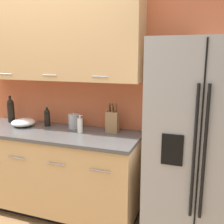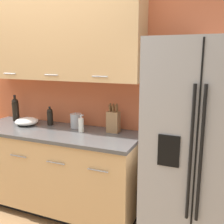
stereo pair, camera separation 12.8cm
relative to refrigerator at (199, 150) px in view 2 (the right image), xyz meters
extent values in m
cube|color=#BC5B38|center=(-1.70, 0.39, 0.38)|extent=(10.00, 0.05, 2.60)
cube|color=tan|center=(-1.48, 0.21, 0.99)|extent=(1.82, 0.32, 0.92)
cylinder|color=#99999E|center=(-2.02, 0.03, 0.59)|extent=(0.16, 0.01, 0.01)
cylinder|color=#99999E|center=(-1.48, 0.03, 0.59)|extent=(0.16, 0.01, 0.01)
cylinder|color=#99999E|center=(-0.93, 0.03, 0.59)|extent=(0.16, 0.01, 0.01)
cube|color=black|center=(-1.48, 0.09, -0.87)|extent=(1.80, 0.54, 0.09)
cube|color=tan|center=(-1.48, 0.05, -0.43)|extent=(1.84, 0.62, 0.80)
cube|color=#4C4C4C|center=(-1.48, 0.03, -0.01)|extent=(1.86, 0.64, 0.03)
cylinder|color=#99999E|center=(-1.70, -0.28, -0.21)|extent=(0.20, 0.01, 0.01)
cylinder|color=#99999E|center=(-1.26, -0.28, -0.21)|extent=(0.20, 0.01, 0.01)
cylinder|color=#99999E|center=(-0.82, -0.28, -0.21)|extent=(0.20, 0.01, 0.01)
cube|color=#9E9EA0|center=(0.00, 0.00, 0.00)|extent=(0.86, 0.71, 1.83)
cube|color=black|center=(0.00, -0.36, 0.00)|extent=(0.01, 0.01, 1.80)
cylinder|color=black|center=(-0.03, -0.37, 0.09)|extent=(0.02, 0.02, 1.01)
cylinder|color=black|center=(0.04, -0.37, 0.09)|extent=(0.02, 0.02, 1.01)
cube|color=black|center=(-0.19, -0.36, 0.09)|extent=(0.16, 0.01, 0.24)
cube|color=olive|center=(-0.87, 0.21, 0.11)|extent=(0.13, 0.09, 0.22)
cylinder|color=brown|center=(-0.90, 0.23, 0.26)|extent=(0.02, 0.04, 0.08)
cylinder|color=brown|center=(-0.90, 0.20, 0.26)|extent=(0.02, 0.03, 0.07)
cylinder|color=brown|center=(-0.87, 0.23, 0.26)|extent=(0.02, 0.03, 0.08)
cylinder|color=brown|center=(-0.87, 0.20, 0.25)|extent=(0.02, 0.03, 0.07)
cylinder|color=brown|center=(-0.83, 0.23, 0.26)|extent=(0.02, 0.04, 0.08)
cylinder|color=brown|center=(-0.83, 0.20, 0.26)|extent=(0.01, 0.03, 0.08)
cylinder|color=black|center=(-2.15, 0.21, 0.11)|extent=(0.08, 0.08, 0.22)
sphere|color=black|center=(-2.15, 0.21, 0.24)|extent=(0.08, 0.08, 0.08)
cylinder|color=black|center=(-2.15, 0.21, 0.26)|extent=(0.03, 0.03, 0.08)
cylinder|color=black|center=(-2.15, 0.21, 0.31)|extent=(0.03, 0.03, 0.02)
cylinder|color=silver|center=(-1.18, 0.09, 0.08)|extent=(0.06, 0.06, 0.15)
cylinder|color=#B2B2B5|center=(-1.18, 0.09, 0.17)|extent=(0.02, 0.02, 0.04)
cylinder|color=#B2B2B5|center=(-1.16, 0.09, 0.18)|extent=(0.03, 0.01, 0.01)
cylinder|color=black|center=(-1.64, 0.20, 0.08)|extent=(0.07, 0.07, 0.15)
sphere|color=black|center=(-1.64, 0.20, 0.17)|extent=(0.06, 0.06, 0.06)
cylinder|color=black|center=(-1.64, 0.20, 0.18)|extent=(0.02, 0.02, 0.05)
cylinder|color=black|center=(-1.64, 0.20, 0.21)|extent=(0.02, 0.02, 0.01)
cylinder|color=#A3A3A5|center=(-1.31, 0.22, 0.08)|extent=(0.12, 0.12, 0.14)
cylinder|color=#A3A3A5|center=(-1.31, 0.22, 0.15)|extent=(0.12, 0.12, 0.01)
sphere|color=#A3A3A5|center=(-1.31, 0.22, 0.17)|extent=(0.02, 0.02, 0.02)
ellipsoid|color=white|center=(-1.89, 0.10, 0.05)|extent=(0.26, 0.26, 0.08)
camera|label=1|loc=(0.00, -2.25, 0.78)|focal=42.00mm
camera|label=2|loc=(0.12, -2.21, 0.78)|focal=42.00mm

